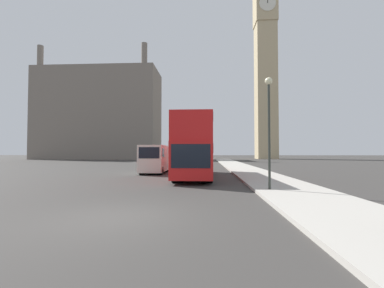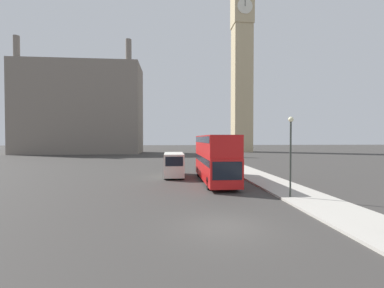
% 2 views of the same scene
% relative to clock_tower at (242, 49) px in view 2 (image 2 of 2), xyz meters
% --- Properties ---
extents(ground_plane, '(300.00, 300.00, 0.00)m').
position_rel_clock_tower_xyz_m(ground_plane, '(-19.86, -66.96, -31.94)').
color(ground_plane, '#383533').
extents(sidewalk_strip, '(3.68, 120.00, 0.15)m').
position_rel_clock_tower_xyz_m(sidewalk_strip, '(-13.02, -66.96, -31.87)').
color(sidewalk_strip, '#ADA89E').
rests_on(sidewalk_strip, ground_plane).
extents(clock_tower, '(6.07, 6.24, 62.20)m').
position_rel_clock_tower_xyz_m(clock_tower, '(0.00, 0.00, 0.00)').
color(clock_tower, tan).
rests_on(clock_tower, ground_plane).
extents(building_block_distant, '(32.75, 12.68, 30.08)m').
position_rel_clock_tower_xyz_m(building_block_distant, '(-47.05, -4.58, -19.58)').
color(building_block_distant, slate).
rests_on(building_block_distant, ground_plane).
extents(red_double_decker_bus, '(2.60, 10.74, 4.42)m').
position_rel_clock_tower_xyz_m(red_double_decker_bus, '(-18.08, -54.57, -29.49)').
color(red_double_decker_bus, red).
rests_on(red_double_decker_bus, ground_plane).
extents(white_van, '(2.07, 5.28, 2.55)m').
position_rel_clock_tower_xyz_m(white_van, '(-21.92, -51.01, -30.58)').
color(white_van, silver).
rests_on(white_van, ground_plane).
extents(street_lamp, '(0.36, 0.36, 5.47)m').
position_rel_clock_tower_xyz_m(street_lamp, '(-14.12, -61.84, -28.17)').
color(street_lamp, '#2D332D').
rests_on(street_lamp, sidewalk_strip).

